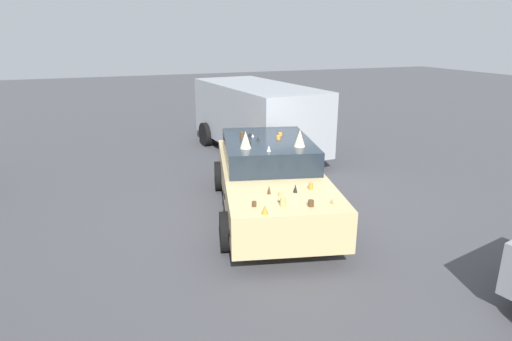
# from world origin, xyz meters

# --- Properties ---
(ground_plane) EXTENTS (60.00, 60.00, 0.00)m
(ground_plane) POSITION_xyz_m (0.00, 0.00, 0.00)
(ground_plane) COLOR #47474C
(art_car_decorated) EXTENTS (4.88, 2.87, 1.68)m
(art_car_decorated) POSITION_xyz_m (0.09, -0.02, 0.72)
(art_car_decorated) COLOR #D8BC7F
(art_car_decorated) RESTS_ON ground
(parked_van_row_back_center) EXTENTS (5.05, 2.64, 1.98)m
(parked_van_row_back_center) POSITION_xyz_m (4.22, -1.36, 1.12)
(parked_van_row_back_center) COLOR #9EA3A8
(parked_van_row_back_center) RESTS_ON ground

